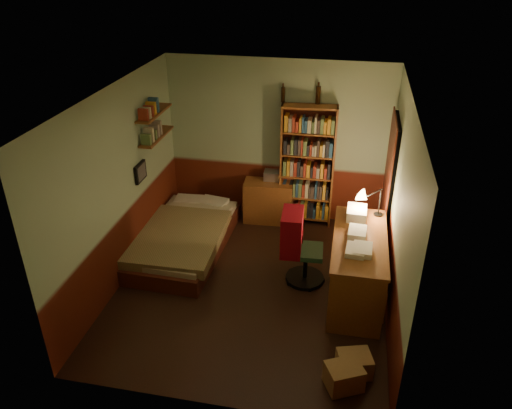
% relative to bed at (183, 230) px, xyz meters
% --- Properties ---
extents(floor, '(3.50, 4.00, 0.02)m').
position_rel_bed_xyz_m(floor, '(1.19, -0.69, -0.33)').
color(floor, black).
rests_on(floor, ground).
extents(ceiling, '(3.50, 4.00, 0.02)m').
position_rel_bed_xyz_m(ceiling, '(1.19, -0.69, 2.29)').
color(ceiling, silver).
rests_on(ceiling, wall_back).
extents(wall_back, '(3.50, 0.02, 2.60)m').
position_rel_bed_xyz_m(wall_back, '(1.19, 1.32, 0.98)').
color(wall_back, '#8DA682').
rests_on(wall_back, ground).
extents(wall_left, '(0.02, 4.00, 2.60)m').
position_rel_bed_xyz_m(wall_left, '(-0.57, -0.69, 0.98)').
color(wall_left, '#8DA682').
rests_on(wall_left, ground).
extents(wall_right, '(0.02, 4.00, 2.60)m').
position_rel_bed_xyz_m(wall_right, '(2.95, -0.69, 0.98)').
color(wall_right, '#8DA682').
rests_on(wall_right, ground).
extents(wall_front, '(3.50, 0.02, 2.60)m').
position_rel_bed_xyz_m(wall_front, '(1.19, -2.70, 0.98)').
color(wall_front, '#8DA682').
rests_on(wall_front, ground).
extents(doorway, '(0.06, 0.90, 2.00)m').
position_rel_bed_xyz_m(doorway, '(2.91, 0.61, 0.68)').
color(doorway, black).
rests_on(doorway, ground).
extents(door_trim, '(0.02, 0.98, 2.08)m').
position_rel_bed_xyz_m(door_trim, '(2.88, 0.61, 0.68)').
color(door_trim, '#421910').
rests_on(door_trim, ground).
extents(bed, '(1.22, 2.19, 0.64)m').
position_rel_bed_xyz_m(bed, '(0.00, 0.00, 0.00)').
color(bed, olive).
rests_on(bed, ground).
extents(dresser, '(0.80, 0.43, 0.69)m').
position_rel_bed_xyz_m(dresser, '(1.09, 1.08, 0.02)').
color(dresser, brown).
rests_on(dresser, ground).
extents(mini_stereo, '(0.28, 0.22, 0.15)m').
position_rel_bed_xyz_m(mini_stereo, '(1.14, 1.20, 0.44)').
color(mini_stereo, '#B2B2B7').
rests_on(mini_stereo, dresser).
extents(bookshelf, '(0.86, 0.33, 1.96)m').
position_rel_bed_xyz_m(bookshelf, '(1.68, 1.16, 0.66)').
color(bookshelf, brown).
rests_on(bookshelf, ground).
extents(bottle_left, '(0.08, 0.08, 0.22)m').
position_rel_bed_xyz_m(bottle_left, '(1.26, 1.27, 1.75)').
color(bottle_left, black).
rests_on(bottle_left, bookshelf).
extents(bottle_right, '(0.09, 0.09, 0.26)m').
position_rel_bed_xyz_m(bottle_right, '(1.78, 1.27, 1.77)').
color(bottle_right, black).
rests_on(bottle_right, bookshelf).
extents(desk, '(0.67, 1.61, 0.86)m').
position_rel_bed_xyz_m(desk, '(2.54, -0.62, 0.11)').
color(desk, brown).
rests_on(desk, ground).
extents(paper_stack, '(0.26, 0.35, 0.14)m').
position_rel_bed_xyz_m(paper_stack, '(2.48, -0.10, 0.61)').
color(paper_stack, silver).
rests_on(paper_stack, desk).
extents(desk_lamp, '(0.26, 0.26, 0.66)m').
position_rel_bed_xyz_m(desk_lamp, '(2.77, 0.03, 0.87)').
color(desk_lamp, black).
rests_on(desk_lamp, desk).
extents(office_chair, '(0.58, 0.51, 1.10)m').
position_rel_bed_xyz_m(office_chair, '(1.87, -0.44, 0.23)').
color(office_chair, '#2D633B').
rests_on(office_chair, ground).
extents(red_jacket, '(0.34, 0.53, 0.58)m').
position_rel_bed_xyz_m(red_jacket, '(1.90, -0.69, 1.07)').
color(red_jacket, maroon).
rests_on(red_jacket, office_chair).
extents(wall_shelf_lower, '(0.20, 0.90, 0.03)m').
position_rel_bed_xyz_m(wall_shelf_lower, '(-0.45, 0.41, 1.28)').
color(wall_shelf_lower, brown).
rests_on(wall_shelf_lower, wall_left).
extents(wall_shelf_upper, '(0.20, 0.90, 0.03)m').
position_rel_bed_xyz_m(wall_shelf_upper, '(-0.45, 0.41, 1.63)').
color(wall_shelf_upper, brown).
rests_on(wall_shelf_upper, wall_left).
extents(framed_picture, '(0.04, 0.32, 0.26)m').
position_rel_bed_xyz_m(framed_picture, '(-0.53, -0.09, 0.93)').
color(framed_picture, black).
rests_on(framed_picture, wall_left).
extents(cardboard_box_a, '(0.45, 0.42, 0.27)m').
position_rel_bed_xyz_m(cardboard_box_a, '(2.47, -2.19, -0.18)').
color(cardboard_box_a, '#A78250').
rests_on(cardboard_box_a, ground).
extents(cardboard_box_b, '(0.42, 0.38, 0.25)m').
position_rel_bed_xyz_m(cardboard_box_b, '(2.57, -1.99, -0.20)').
color(cardboard_box_b, '#A78250').
rests_on(cardboard_box_b, ground).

